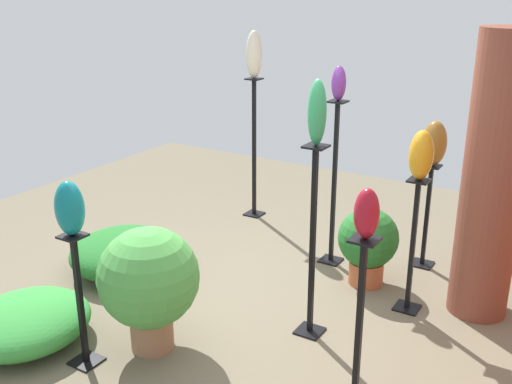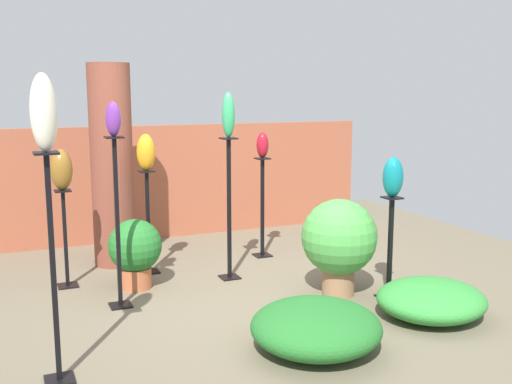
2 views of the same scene
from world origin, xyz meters
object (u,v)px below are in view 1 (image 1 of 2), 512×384
at_px(pedestal_ruby, 358,336).
at_px(art_vase_jade, 317,113).
at_px(pedestal_jade, 312,250).
at_px(potted_plant_walkway_edge, 368,242).
at_px(pedestal_ivory, 254,154).
at_px(art_vase_ruby, 367,214).
at_px(pedestal_teal, 81,307).
at_px(art_vase_bronze, 434,143).
at_px(potted_plant_mid_right, 149,281).
at_px(pedestal_bronze, 426,221).
at_px(brick_pillar, 493,180).
at_px(pedestal_violet, 334,190).
at_px(art_vase_ivory, 254,54).
at_px(pedestal_amber, 412,252).
at_px(art_vase_amber, 421,155).
at_px(art_vase_teal, 70,208).
at_px(art_vase_violet, 339,83).

xyz_separation_m(pedestal_ruby, art_vase_jade, (-0.67, -0.65, 1.19)).
xyz_separation_m(pedestal_jade, potted_plant_walkway_edge, (-0.99, 0.07, -0.29)).
xyz_separation_m(pedestal_ivory, art_vase_ruby, (2.59, 2.33, 0.61)).
bearing_deg(pedestal_teal, pedestal_jade, 134.95).
relative_size(art_vase_bronze, potted_plant_mid_right, 0.43).
distance_m(pedestal_bronze, pedestal_ruby, 2.32).
xyz_separation_m(brick_pillar, pedestal_violet, (-0.22, -1.42, -0.41)).
height_order(brick_pillar, art_vase_bronze, brick_pillar).
bearing_deg(art_vase_bronze, potted_plant_walkway_edge, -27.44).
bearing_deg(brick_pillar, art_vase_jade, -45.32).
height_order(pedestal_ruby, art_vase_ivory, art_vase_ivory).
relative_size(pedestal_ruby, pedestal_amber, 1.05).
bearing_deg(art_vase_bronze, art_vase_amber, 8.80).
bearing_deg(art_vase_teal, art_vase_ivory, -171.08).
height_order(pedestal_ruby, potted_plant_walkway_edge, pedestal_ruby).
bearing_deg(art_vase_ivory, art_vase_amber, 62.29).
bearing_deg(art_vase_jade, pedestal_teal, -45.05).
height_order(pedestal_amber, art_vase_violet, art_vase_violet).
xyz_separation_m(art_vase_amber, potted_plant_walkway_edge, (-0.25, -0.47, -0.93)).
relative_size(art_vase_teal, art_vase_amber, 0.96).
xyz_separation_m(art_vase_ivory, art_vase_jade, (1.91, 1.68, -0.11)).
height_order(pedestal_violet, pedestal_amber, pedestal_violet).
height_order(pedestal_violet, potted_plant_mid_right, pedestal_violet).
xyz_separation_m(brick_pillar, pedestal_amber, (0.28, -0.50, -0.62)).
relative_size(pedestal_amber, art_vase_bronze, 2.76).
xyz_separation_m(pedestal_ivory, art_vase_jade, (1.91, 1.68, 1.00)).
relative_size(brick_pillar, art_vase_amber, 5.82).
distance_m(pedestal_ruby, art_vase_bronze, 2.41).
bearing_deg(art_vase_teal, art_vase_violet, 161.66).
xyz_separation_m(art_vase_ivory, art_vase_amber, (1.17, 2.22, -0.52)).
bearing_deg(art_vase_teal, pedestal_ruby, 105.71).
height_order(pedestal_bronze, art_vase_amber, art_vase_amber).
bearing_deg(potted_plant_mid_right, art_vase_teal, -35.62).
relative_size(pedestal_teal, potted_plant_mid_right, 1.05).
bearing_deg(brick_pillar, art_vase_violet, -98.67).
bearing_deg(art_vase_violet, art_vase_teal, -18.34).
bearing_deg(art_vase_violet, pedestal_ruby, 28.52).
bearing_deg(pedestal_violet, art_vase_ivory, -117.38).
bearing_deg(potted_plant_mid_right, art_vase_amber, 136.75).
relative_size(pedestal_teal, art_vase_violet, 3.21).
height_order(pedestal_bronze, potted_plant_walkway_edge, pedestal_bronze).
bearing_deg(art_vase_jade, art_vase_ruby, 43.98).
height_order(art_vase_ruby, art_vase_amber, art_vase_amber).
bearing_deg(pedestal_ruby, art_vase_violet, -151.48).
bearing_deg(art_vase_jade, pedestal_jade, 0.00).
distance_m(pedestal_teal, pedestal_amber, 2.60).
xyz_separation_m(art_vase_teal, art_vase_amber, (-1.94, 1.73, 0.15)).
relative_size(pedestal_teal, art_vase_amber, 2.54).
bearing_deg(pedestal_ivory, art_vase_violet, 62.62).
bearing_deg(pedestal_jade, pedestal_amber, 144.15).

